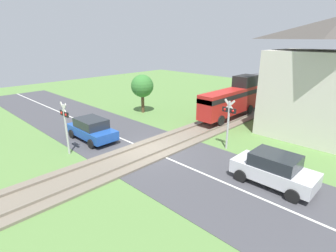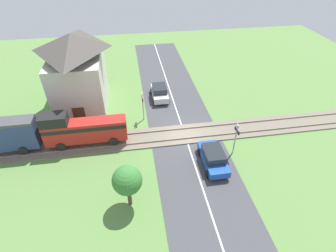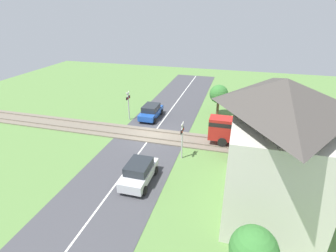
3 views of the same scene
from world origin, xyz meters
The scene contains 11 objects.
ground_plane centered at (0.00, 0.00, 0.00)m, with size 60.00×60.00×0.00m, color #5B8442.
road_surface centered at (0.00, 0.00, 0.01)m, with size 48.00×6.40×0.02m.
track_bed centered at (0.00, 0.00, 0.07)m, with size 2.80×48.00×0.24m.
train centered at (0.00, 16.94, 1.89)m, with size 1.58×23.04×3.18m.
car_near_crossing centered at (-4.07, -1.44, 0.76)m, with size 3.86×1.80×1.46m.
car_far_side centered at (6.86, 1.44, 0.79)m, with size 3.63×1.79×1.52m.
crossing_signal_west_approach centered at (-3.07, -3.54, 1.97)m, with size 0.90×0.18×3.07m.
crossing_signal_east_approach centered at (3.07, 3.54, 1.97)m, with size 0.90×0.18×3.07m.
station_building centered at (6.71, 9.59, 3.77)m, with size 8.20×5.22×7.74m.
pedestrian_by_station centered at (1.56, 10.78, 0.74)m, with size 0.40×0.40×1.63m.
tree_roadside_hedge centered at (-6.87, 5.34, 2.38)m, with size 1.99×1.99×3.40m.
Camera 1 is at (10.85, -9.51, 6.44)m, focal length 28.00 mm.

